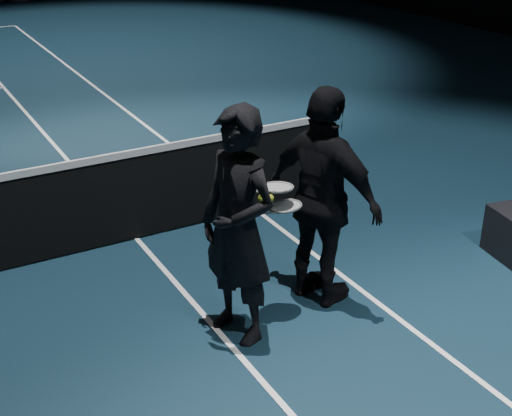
{
  "coord_description": "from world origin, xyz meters",
  "views": [
    {
      "loc": [
        2.05,
        -6.14,
        3.34
      ],
      "look_at": [
        4.44,
        -1.87,
        1.04
      ],
      "focal_mm": 50.0,
      "sensor_mm": 36.0,
      "label": 1
    }
  ],
  "objects_px": {
    "player_a": "(238,227)",
    "racket_upper": "(277,187)",
    "tennis_balls": "(265,196)",
    "racket_lower": "(285,206)",
    "player_b": "(323,199)"
  },
  "relations": [
    {
      "from": "player_a",
      "to": "racket_upper",
      "type": "xyz_separation_m",
      "value": [
        0.39,
        0.09,
        0.21
      ]
    },
    {
      "from": "player_b",
      "to": "tennis_balls",
      "type": "height_order",
      "value": "player_b"
    },
    {
      "from": "player_b",
      "to": "racket_upper",
      "type": "bearing_deg",
      "value": 73.4
    },
    {
      "from": "player_a",
      "to": "racket_lower",
      "type": "distance_m",
      "value": 0.45
    },
    {
      "from": "player_a",
      "to": "racket_lower",
      "type": "xyz_separation_m",
      "value": [
        0.45,
        0.06,
        0.05
      ]
    },
    {
      "from": "racket_lower",
      "to": "tennis_balls",
      "type": "relative_size",
      "value": 5.67
    },
    {
      "from": "racket_lower",
      "to": "tennis_balls",
      "type": "bearing_deg",
      "value": 178.53
    },
    {
      "from": "player_b",
      "to": "racket_lower",
      "type": "relative_size",
      "value": 2.76
    },
    {
      "from": "racket_lower",
      "to": "tennis_balls",
      "type": "height_order",
      "value": "tennis_balls"
    },
    {
      "from": "player_a",
      "to": "player_b",
      "type": "xyz_separation_m",
      "value": [
        0.84,
        0.11,
        0.0
      ]
    },
    {
      "from": "player_a",
      "to": "player_b",
      "type": "height_order",
      "value": "same"
    },
    {
      "from": "player_a",
      "to": "tennis_balls",
      "type": "height_order",
      "value": "player_a"
    },
    {
      "from": "player_a",
      "to": "player_b",
      "type": "bearing_deg",
      "value": 79.5
    },
    {
      "from": "racket_lower",
      "to": "player_a",
      "type": "bearing_deg",
      "value": -180.0
    },
    {
      "from": "player_a",
      "to": "tennis_balls",
      "type": "distance_m",
      "value": 0.32
    }
  ]
}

